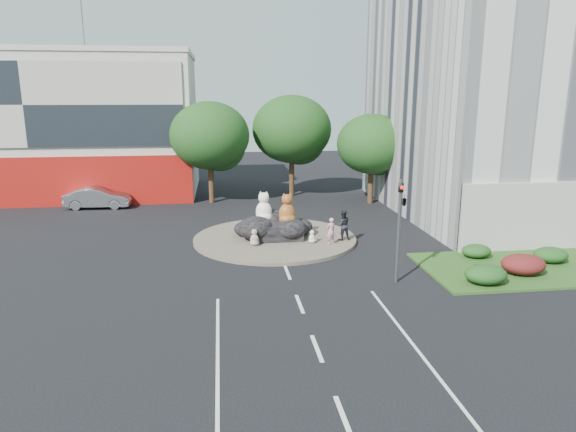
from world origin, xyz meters
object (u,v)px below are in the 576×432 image
cat_tabby (287,208)px  parked_car (98,198)px  cat_white (264,207)px  pedestrian_pink (331,231)px  litter_bin (478,273)px  kitten_calico (254,237)px  pedestrian_dark (343,225)px  kitten_white (312,236)px

cat_tabby → parked_car: cat_tabby is taller
cat_tabby → cat_white: bearing=150.7°
pedestrian_pink → litter_bin: (5.77, -6.66, -0.50)m
kitten_calico → pedestrian_dark: bearing=39.7°
cat_white → pedestrian_pink: bearing=-11.9°
cat_tabby → pedestrian_dark: (3.28, -0.87, -0.94)m
pedestrian_pink → litter_bin: bearing=105.9°
cat_white → kitten_white: cat_white is taller
litter_bin → kitten_calico: bearing=145.8°
pedestrian_pink → pedestrian_dark: 1.16m
pedestrian_pink → pedestrian_dark: pedestrian_dark is taller
pedestrian_dark → cat_white: bearing=-22.7°
pedestrian_dark → kitten_white: bearing=6.4°
cat_white → parked_car: (-12.25, 10.59, -1.24)m
cat_tabby → pedestrian_pink: 3.07m
cat_white → pedestrian_pink: cat_white is taller
kitten_calico → kitten_white: size_ratio=1.24×
kitten_calico → litter_bin: (10.24, -6.96, -0.21)m
litter_bin → pedestrian_pink: bearing=130.9°
cat_white → kitten_white: size_ratio=2.39×
kitten_white → parked_car: (-14.94, 12.49, 0.22)m
pedestrian_dark → litter_bin: size_ratio=2.50×
parked_car → litter_bin: size_ratio=6.74×
litter_bin → cat_tabby: bearing=134.6°
cat_tabby → parked_car: bearing=137.0°
kitten_white → cat_tabby: bearing=95.0°
pedestrian_pink → kitten_white: bearing=-43.5°
cat_tabby → pedestrian_pink: (2.39, -1.60, -1.08)m
kitten_calico → kitten_white: kitten_calico is taller
cat_white → kitten_white: 3.60m
kitten_calico → parked_car: size_ratio=0.20×
pedestrian_dark → litter_bin: pedestrian_dark is taller
parked_car → cat_tabby: bearing=-127.9°
cat_tabby → pedestrian_dark: 3.52m
pedestrian_pink → parked_car: 20.52m
cat_white → kitten_calico: bearing=-91.4°
cat_white → parked_car: bearing=158.3°
cat_tabby → litter_bin: size_ratio=2.60×
kitten_white → pedestrian_dark: (1.95, 0.38, 0.53)m
parked_car → litter_bin: 29.23m
parked_car → litter_bin: parked_car is taller
pedestrian_dark → parked_car: size_ratio=0.37×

